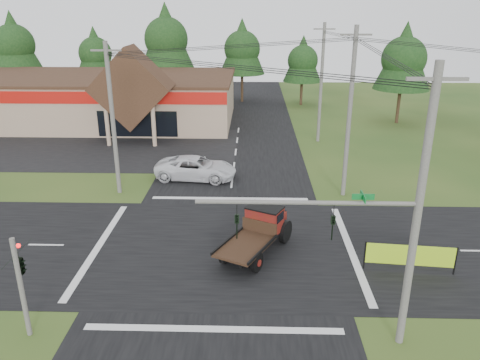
{
  "coord_description": "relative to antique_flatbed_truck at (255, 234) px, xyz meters",
  "views": [
    {
      "loc": [
        1.55,
        -22.96,
        12.64
      ],
      "look_at": [
        0.76,
        4.89,
        2.2
      ],
      "focal_mm": 35.0,
      "sensor_mm": 36.0,
      "label": 1
    }
  ],
  "objects": [
    {
      "name": "antique_flatbed_truck",
      "position": [
        0.0,
        0.0,
        0.0
      ],
      "size": [
        4.45,
        5.98,
        2.35
      ],
      "primitive_type": null,
      "rotation": [
        0.0,
        0.0,
        -0.47
      ],
      "color": "#611D0D",
      "rests_on": "ground"
    },
    {
      "name": "traffic_signal_corner",
      "position": [
        -9.24,
        -6.78,
        2.35
      ],
      "size": [
        0.53,
        2.48,
        4.4
      ],
      "color": "#595651",
      "rests_on": "ground"
    },
    {
      "name": "parking_apron",
      "position": [
        -15.74,
        19.54,
        -1.16
      ],
      "size": [
        28.0,
        14.0,
        0.02
      ],
      "primitive_type": "cube",
      "color": "black",
      "rests_on": "ground"
    },
    {
      "name": "tree_row_d",
      "position": [
        -1.74,
        42.54,
        6.2
      ],
      "size": [
        6.16,
        6.16,
        11.11
      ],
      "color": "#332316",
      "rests_on": "ground"
    },
    {
      "name": "utility_pole_ne",
      "position": [
        6.26,
        8.54,
        4.71
      ],
      "size": [
        2.0,
        0.3,
        11.5
      ],
      "color": "#595651",
      "rests_on": "ground"
    },
    {
      "name": "tree_row_b",
      "position": [
        -21.74,
        42.54,
        5.53
      ],
      "size": [
        5.6,
        5.6,
        10.1
      ],
      "color": "#332316",
      "rests_on": "ground"
    },
    {
      "name": "road_ns",
      "position": [
        -1.74,
        0.54,
        -1.17
      ],
      "size": [
        12.0,
        120.0,
        0.02
      ],
      "primitive_type": "cube",
      "color": "black",
      "rests_on": "ground"
    },
    {
      "name": "tree_row_e",
      "position": [
        6.26,
        40.54,
        4.86
      ],
      "size": [
        5.04,
        5.04,
        9.09
      ],
      "color": "#332316",
      "rests_on": "ground"
    },
    {
      "name": "utility_pole_nr",
      "position": [
        5.76,
        -6.96,
        4.46
      ],
      "size": [
        2.0,
        0.3,
        11.0
      ],
      "color": "#595651",
      "rests_on": "ground"
    },
    {
      "name": "white_pickup",
      "position": [
        -4.55,
        11.56,
        -0.32
      ],
      "size": [
        6.46,
        3.5,
        1.72
      ],
      "primitive_type": "imported",
      "rotation": [
        0.0,
        0.0,
        1.46
      ],
      "color": "silver",
      "rests_on": "ground"
    },
    {
      "name": "traffic_signal_mast",
      "position": [
        4.08,
        -6.96,
        3.25
      ],
      "size": [
        8.12,
        0.24,
        7.0
      ],
      "color": "#595651",
      "rests_on": "ground"
    },
    {
      "name": "tree_row_a",
      "position": [
        -31.74,
        40.54,
        6.87
      ],
      "size": [
        6.72,
        6.72,
        12.12
      ],
      "color": "#332316",
      "rests_on": "ground"
    },
    {
      "name": "ground",
      "position": [
        -1.74,
        0.54,
        -1.18
      ],
      "size": [
        120.0,
        120.0,
        0.0
      ],
      "primitive_type": "plane",
      "color": "#274518",
      "rests_on": "ground"
    },
    {
      "name": "tree_row_c",
      "position": [
        -11.74,
        41.54,
        7.55
      ],
      "size": [
        7.28,
        7.28,
        13.13
      ],
      "color": "#332316",
      "rests_on": "ground"
    },
    {
      "name": "road_ew",
      "position": [
        -1.74,
        0.54,
        -1.16
      ],
      "size": [
        120.0,
        12.0,
        0.02
      ],
      "primitive_type": "cube",
      "color": "black",
      "rests_on": "ground"
    },
    {
      "name": "utility_pole_nw",
      "position": [
        -9.74,
        8.54,
        4.21
      ],
      "size": [
        2.0,
        0.3,
        10.5
      ],
      "color": "#595651",
      "rests_on": "ground"
    },
    {
      "name": "tree_side_ne",
      "position": [
        16.26,
        30.54,
        6.2
      ],
      "size": [
        6.16,
        6.16,
        11.11
      ],
      "color": "#332316",
      "rests_on": "ground"
    },
    {
      "name": "utility_pole_n",
      "position": [
        6.26,
        22.54,
        4.56
      ],
      "size": [
        2.0,
        0.3,
        11.2
      ],
      "color": "#595651",
      "rests_on": "ground"
    },
    {
      "name": "cvs_building",
      "position": [
        -17.45,
        30.11,
        1.6
      ],
      "size": [
        30.4,
        18.2,
        9.19
      ],
      "color": "tan",
      "rests_on": "ground"
    },
    {
      "name": "roadside_banner",
      "position": [
        7.72,
        -1.67,
        -0.41
      ],
      "size": [
        4.49,
        0.59,
        1.54
      ],
      "primitive_type": null,
      "rotation": [
        0.0,
        0.0,
        -0.1
      ],
      "color": "#9ECF1B",
      "rests_on": "ground"
    }
  ]
}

